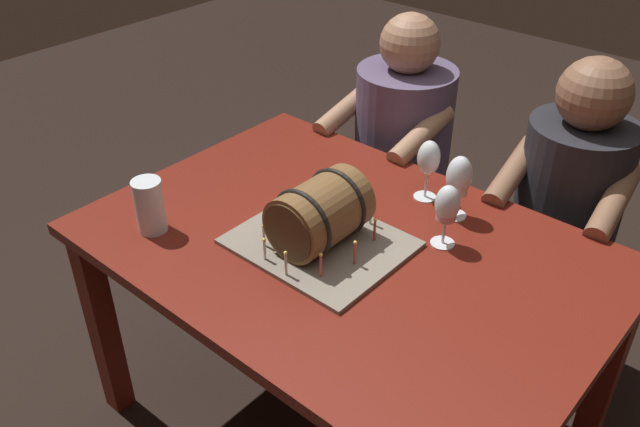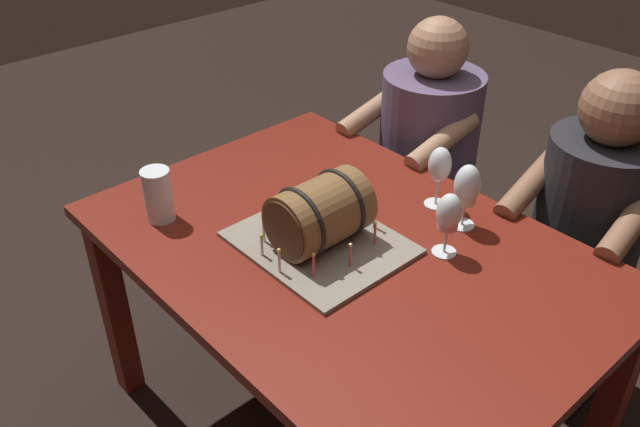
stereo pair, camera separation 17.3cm
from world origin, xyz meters
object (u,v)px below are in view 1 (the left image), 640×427
(dining_table, at_px, (346,274))
(barrel_cake, at_px, (320,218))
(wine_glass_white, at_px, (459,179))
(wine_glass_rose, at_px, (447,207))
(person_seated_left, at_px, (400,172))
(beer_pint, at_px, (150,208))
(wine_glass_empty, at_px, (429,160))
(person_seated_right, at_px, (559,238))

(dining_table, xyz_separation_m, barrel_cake, (-0.05, -0.05, 0.19))
(wine_glass_white, bearing_deg, barrel_cake, -119.00)
(wine_glass_rose, height_order, person_seated_left, person_seated_left)
(wine_glass_rose, xyz_separation_m, beer_pint, (-0.64, -0.47, -0.05))
(wine_glass_rose, bearing_deg, wine_glass_empty, 135.35)
(dining_table, relative_size, wine_glass_rose, 7.66)
(wine_glass_rose, bearing_deg, person_seated_left, 133.16)
(dining_table, height_order, person_seated_right, person_seated_right)
(barrel_cake, xyz_separation_m, wine_glass_rose, (0.25, 0.22, 0.03))
(wine_glass_rose, bearing_deg, person_seated_right, 77.12)
(barrel_cake, distance_m, person_seated_left, 0.87)
(dining_table, height_order, wine_glass_empty, wine_glass_empty)
(wine_glass_empty, distance_m, wine_glass_rose, 0.23)
(barrel_cake, relative_size, person_seated_left, 0.38)
(dining_table, xyz_separation_m, wine_glass_rose, (0.19, 0.17, 0.22))
(dining_table, bearing_deg, barrel_cake, -135.44)
(wine_glass_empty, relative_size, person_seated_right, 0.16)
(person_seated_right, bearing_deg, dining_table, -114.04)
(wine_glass_rose, relative_size, person_seated_left, 0.16)
(person_seated_left, bearing_deg, wine_glass_white, -41.52)
(person_seated_right, bearing_deg, wine_glass_empty, -127.11)
(wine_glass_white, relative_size, person_seated_left, 0.17)
(barrel_cake, height_order, person_seated_left, person_seated_left)
(wine_glass_white, distance_m, person_seated_right, 0.56)
(dining_table, relative_size, person_seated_right, 1.21)
(wine_glass_empty, bearing_deg, wine_glass_white, -13.30)
(wine_glass_empty, height_order, person_seated_left, person_seated_left)
(wine_glass_empty, xyz_separation_m, wine_glass_white, (0.12, -0.03, -0.01))
(barrel_cake, relative_size, wine_glass_white, 2.27)
(barrel_cake, bearing_deg, person_seated_right, 64.22)
(wine_glass_empty, bearing_deg, beer_pint, -126.82)
(wine_glass_empty, height_order, wine_glass_white, wine_glass_white)
(wine_glass_empty, bearing_deg, person_seated_left, 132.18)
(beer_pint, height_order, person_seated_right, person_seated_right)
(wine_glass_white, relative_size, beer_pint, 1.24)
(wine_glass_white, height_order, person_seated_right, person_seated_right)
(wine_glass_rose, relative_size, beer_pint, 1.17)
(beer_pint, xyz_separation_m, person_seated_left, (0.13, 1.02, -0.28))
(person_seated_left, bearing_deg, person_seated_right, -0.02)
(barrel_cake, xyz_separation_m, person_seated_right, (0.37, 0.77, -0.31))
(barrel_cake, height_order, beer_pint, barrel_cake)
(wine_glass_white, xyz_separation_m, beer_pint, (-0.59, -0.61, -0.05))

